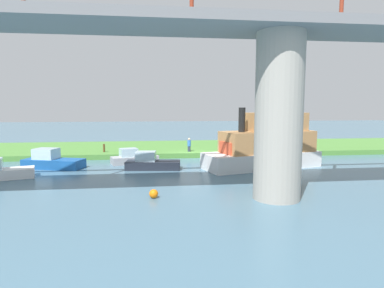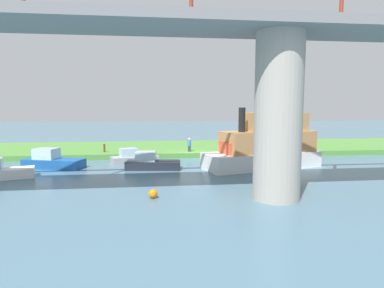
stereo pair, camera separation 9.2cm
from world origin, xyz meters
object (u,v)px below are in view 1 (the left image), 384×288
Objects in this scene: riverboat_paddlewheel at (133,158)px; marker_buoy at (154,194)px; mooring_post at (104,148)px; person_on_bank at (189,145)px; bridge_pylon at (279,118)px; motorboat_red at (151,163)px; skiff_small at (52,161)px; houseboat_blue at (265,145)px.

marker_buoy is (-1.79, 11.39, -0.24)m from riverboat_paddlewheel.
person_on_bank is at bearing 175.47° from mooring_post.
bridge_pylon is 6.46× the size of person_on_bank.
motorboat_red is at bearing 124.06° from mooring_post.
bridge_pylon reaches higher than marker_buoy.
riverboat_paddlewheel is at bearing 32.24° from person_on_bank.
mooring_post is at bearing -121.36° from skiff_small.
motorboat_red is (3.82, 6.39, -0.68)m from person_on_bank.
houseboat_blue reaches higher than mooring_post.
bridge_pylon is 20.46m from mooring_post.
skiff_small is at bearing -49.85° from marker_buoy.
houseboat_blue is 2.35× the size of riverboat_paddlewheel.
motorboat_red is at bearing -1.60° from houseboat_blue.
riverboat_paddlewheel is (8.55, -12.28, -4.00)m from bridge_pylon.
marker_buoy is at bearing 98.93° from riverboat_paddlewheel.
houseboat_blue is 11.66m from riverboat_paddlewheel.
bridge_pylon is 17.95× the size of marker_buoy.
motorboat_red is 3.37m from riverboat_paddlewheel.
person_on_bank is at bearing -78.82° from bridge_pylon.
skiff_small is at bearing 22.27° from person_on_bank.
houseboat_blue reaches higher than person_on_bank.
riverboat_paddlewheel is (11.13, -3.22, -1.36)m from houseboat_blue.
motorboat_red is at bearing -53.42° from bridge_pylon.
riverboat_paddlewheel reaches higher than mooring_post.
marker_buoy is (3.65, 14.82, -0.95)m from person_on_bank.
bridge_pylon is 16.35m from person_on_bank.
person_on_bank is at bearing -147.76° from riverboat_paddlewheel.
houseboat_blue is at bearing 163.87° from riverboat_paddlewheel.
riverboat_paddlewheel is at bearing -55.16° from bridge_pylon.
bridge_pylon is 1.72× the size of skiff_small.
skiff_small reaches higher than mooring_post.
motorboat_red is 9.04× the size of marker_buoy.
skiff_small is (15.11, -10.80, -3.90)m from bridge_pylon.
motorboat_red is 0.87× the size of skiff_small.
houseboat_blue is (-14.28, 7.33, 0.95)m from mooring_post.
riverboat_paddlewheel is 8.77× the size of marker_buoy.
motorboat_red is at bearing 59.13° from person_on_bank.
person_on_bank is at bearing -103.85° from marker_buoy.
bridge_pylon is 18.98m from skiff_small.
riverboat_paddlewheel is 11.53m from marker_buoy.
mooring_post is (8.60, -0.68, -0.30)m from person_on_bank.
motorboat_red reaches higher than riverboat_paddlewheel.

